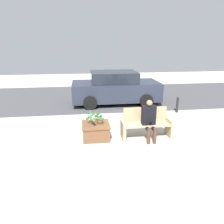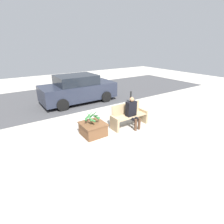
{
  "view_description": "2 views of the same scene",
  "coord_description": "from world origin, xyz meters",
  "px_view_note": "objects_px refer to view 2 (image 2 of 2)",
  "views": [
    {
      "loc": [
        -1.69,
        -5.75,
        2.86
      ],
      "look_at": [
        -0.81,
        0.75,
        0.74
      ],
      "focal_mm": 35.0,
      "sensor_mm": 36.0,
      "label": 1
    },
    {
      "loc": [
        -3.98,
        -4.59,
        3.11
      ],
      "look_at": [
        -0.31,
        0.8,
        0.56
      ],
      "focal_mm": 28.0,
      "sensor_mm": 36.0,
      "label": 2
    }
  ],
  "objects_px": {
    "bench": "(129,116)",
    "person_seated": "(132,111)",
    "parked_car": "(78,89)",
    "potted_plant": "(92,117)",
    "planter_box": "(93,129)",
    "bollard_post": "(131,97)"
  },
  "relations": [
    {
      "from": "bench",
      "to": "person_seated",
      "type": "xyz_separation_m",
      "value": [
        0.03,
        -0.18,
        0.25
      ]
    },
    {
      "from": "person_seated",
      "to": "parked_car",
      "type": "bearing_deg",
      "value": 95.46
    },
    {
      "from": "potted_plant",
      "to": "planter_box",
      "type": "bearing_deg",
      "value": -3.5
    },
    {
      "from": "person_seated",
      "to": "planter_box",
      "type": "relative_size",
      "value": 1.43
    },
    {
      "from": "planter_box",
      "to": "parked_car",
      "type": "relative_size",
      "value": 0.21
    },
    {
      "from": "parked_car",
      "to": "bollard_post",
      "type": "height_order",
      "value": "parked_car"
    },
    {
      "from": "bench",
      "to": "bollard_post",
      "type": "relative_size",
      "value": 2.33
    },
    {
      "from": "bench",
      "to": "planter_box",
      "type": "distance_m",
      "value": 1.58
    },
    {
      "from": "bollard_post",
      "to": "planter_box",
      "type": "bearing_deg",
      "value": -149.02
    },
    {
      "from": "bench",
      "to": "parked_car",
      "type": "bearing_deg",
      "value": 95.24
    },
    {
      "from": "person_seated",
      "to": "bollard_post",
      "type": "xyz_separation_m",
      "value": [
        1.97,
        2.43,
        -0.32
      ]
    },
    {
      "from": "person_seated",
      "to": "potted_plant",
      "type": "relative_size",
      "value": 2.06
    },
    {
      "from": "person_seated",
      "to": "bollard_post",
      "type": "distance_m",
      "value": 3.14
    },
    {
      "from": "planter_box",
      "to": "parked_car",
      "type": "bearing_deg",
      "value": 73.1
    },
    {
      "from": "person_seated",
      "to": "planter_box",
      "type": "bearing_deg",
      "value": 169.94
    },
    {
      "from": "bench",
      "to": "bollard_post",
      "type": "bearing_deg",
      "value": 48.26
    },
    {
      "from": "bench",
      "to": "person_seated",
      "type": "height_order",
      "value": "person_seated"
    },
    {
      "from": "person_seated",
      "to": "bollard_post",
      "type": "height_order",
      "value": "person_seated"
    },
    {
      "from": "bench",
      "to": "potted_plant",
      "type": "bearing_deg",
      "value": 176.13
    },
    {
      "from": "bench",
      "to": "person_seated",
      "type": "relative_size",
      "value": 1.28
    },
    {
      "from": "planter_box",
      "to": "parked_car",
      "type": "height_order",
      "value": "parked_car"
    },
    {
      "from": "person_seated",
      "to": "parked_car",
      "type": "distance_m",
      "value": 4.23
    }
  ]
}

